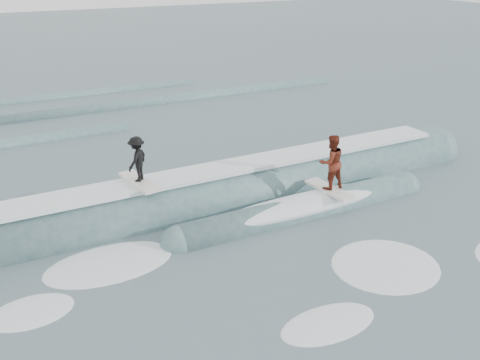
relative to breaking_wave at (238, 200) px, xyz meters
name	(u,v)px	position (x,y,z in m)	size (l,w,h in m)	color
ground	(290,251)	(-0.27, -3.78, -0.04)	(160.00, 160.00, 0.00)	#3C5558
breaking_wave	(238,200)	(0.00, 0.00, 0.00)	(22.23, 3.96, 2.35)	#3A5D63
surfer_black	(137,162)	(-3.42, 0.33, 1.94)	(1.06, 2.06, 1.56)	silver
surfer_red	(331,164)	(2.54, -1.87, 1.51)	(0.95, 2.03, 1.99)	silver
whitewater	(318,271)	(-0.21, -5.08, -0.04)	(15.61, 7.50, 0.10)	white
far_swells	(55,118)	(-3.71, 13.88, -0.04)	(37.07, 8.65, 0.80)	#3A5D63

